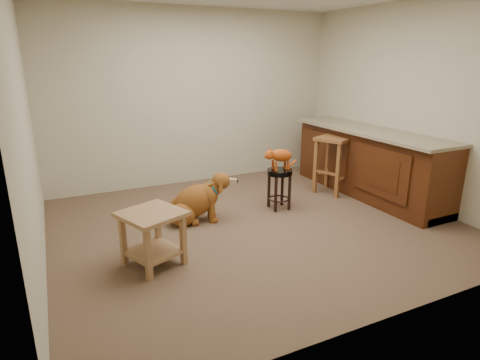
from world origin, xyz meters
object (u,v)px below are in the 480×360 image
padded_stool (279,181)px  side_table (153,230)px  wood_stool (333,164)px  golden_retriever (195,202)px  tabby_kitten (279,156)px

padded_stool → side_table: (-1.83, -0.77, -0.02)m
padded_stool → wood_stool: 1.06m
golden_retriever → side_table: bearing=-114.7°
padded_stool → wood_stool: (1.03, 0.24, 0.05)m
golden_retriever → tabby_kitten: 1.21m
wood_stool → golden_retriever: bearing=-175.5°
padded_stool → side_table: 1.98m
wood_stool → tabby_kitten: bearing=-167.0°
padded_stool → golden_retriever: (-1.12, 0.07, -0.14)m
wood_stool → golden_retriever: wood_stool is taller
wood_stool → side_table: (-2.86, -1.01, -0.07)m
padded_stool → tabby_kitten: 0.33m
padded_stool → wood_stool: bearing=13.2°
wood_stool → golden_retriever: (-2.16, -0.17, -0.19)m
padded_stool → side_table: size_ratio=0.79×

